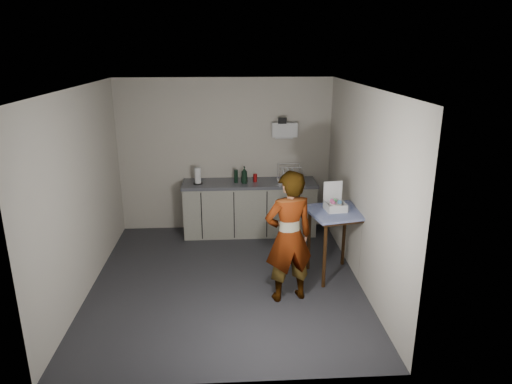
{
  "coord_description": "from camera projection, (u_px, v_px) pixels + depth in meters",
  "views": [
    {
      "loc": [
        0.07,
        -5.61,
        3.05
      ],
      "look_at": [
        0.43,
        0.45,
        1.13
      ],
      "focal_mm": 32.0,
      "sensor_mm": 36.0,
      "label": 1
    }
  ],
  "objects": [
    {
      "name": "kitchen_counter",
      "position": [
        250.0,
        209.0,
        7.77
      ],
      "size": [
        2.24,
        0.62,
        0.91
      ],
      "color": "black",
      "rests_on": "ground"
    },
    {
      "name": "bakery_box",
      "position": [
        335.0,
        204.0,
        6.14
      ],
      "size": [
        0.29,
        0.3,
        0.37
      ],
      "rotation": [
        0.0,
        0.0,
        0.11
      ],
      "color": "white",
      "rests_on": "side_table"
    },
    {
      "name": "standing_man",
      "position": [
        289.0,
        237.0,
        5.58
      ],
      "size": [
        0.7,
        0.54,
        1.69
      ],
      "primitive_type": "imported",
      "rotation": [
        0.0,
        0.0,
        3.38
      ],
      "color": "#B2A593",
      "rests_on": "ground"
    },
    {
      "name": "side_table",
      "position": [
        336.0,
        219.0,
        6.17
      ],
      "size": [
        0.88,
        0.88,
        0.96
      ],
      "rotation": [
        0.0,
        0.0,
        0.21
      ],
      "color": "#3A1D0D",
      "rests_on": "ground"
    },
    {
      "name": "wall_back",
      "position": [
        225.0,
        156.0,
        7.76
      ],
      "size": [
        3.6,
        0.02,
        2.6
      ],
      "primitive_type": "cube",
      "color": "beige",
      "rests_on": "ground"
    },
    {
      "name": "soap_bottle",
      "position": [
        244.0,
        175.0,
        7.51
      ],
      "size": [
        0.13,
        0.13,
        0.29
      ],
      "primitive_type": "imported",
      "rotation": [
        0.0,
        0.0,
        0.19
      ],
      "color": "black",
      "rests_on": "kitchen_counter"
    },
    {
      "name": "dish_rack",
      "position": [
        289.0,
        178.0,
        7.62
      ],
      "size": [
        0.41,
        0.31,
        0.29
      ],
      "color": "white",
      "rests_on": "kitchen_counter"
    },
    {
      "name": "paper_towel",
      "position": [
        198.0,
        176.0,
        7.48
      ],
      "size": [
        0.15,
        0.15,
        0.27
      ],
      "color": "black",
      "rests_on": "kitchen_counter"
    },
    {
      "name": "dark_bottle",
      "position": [
        236.0,
        176.0,
        7.55
      ],
      "size": [
        0.06,
        0.06,
        0.22
      ],
      "primitive_type": "cylinder",
      "color": "black",
      "rests_on": "kitchen_counter"
    },
    {
      "name": "ground",
      "position": [
        227.0,
        281.0,
        6.26
      ],
      "size": [
        4.0,
        4.0,
        0.0
      ],
      "primitive_type": "plane",
      "color": "#2C2C31",
      "rests_on": "ground"
    },
    {
      "name": "wall_right",
      "position": [
        361.0,
        188.0,
        5.97
      ],
      "size": [
        0.02,
        4.0,
        2.6
      ],
      "primitive_type": "cube",
      "color": "beige",
      "rests_on": "ground"
    },
    {
      "name": "ceiling",
      "position": [
        222.0,
        88.0,
        5.47
      ],
      "size": [
        3.6,
        4.0,
        0.01
      ],
      "primitive_type": "cube",
      "color": "silver",
      "rests_on": "wall_back"
    },
    {
      "name": "wall_shelf",
      "position": [
        285.0,
        130.0,
        7.61
      ],
      "size": [
        0.42,
        0.18,
        0.37
      ],
      "color": "white",
      "rests_on": "ground"
    },
    {
      "name": "soda_can",
      "position": [
        255.0,
        178.0,
        7.63
      ],
      "size": [
        0.07,
        0.07,
        0.13
      ],
      "primitive_type": "cylinder",
      "color": "red",
      "rests_on": "kitchen_counter"
    },
    {
      "name": "wall_left",
      "position": [
        83.0,
        193.0,
        5.76
      ],
      "size": [
        0.02,
        4.0,
        2.6
      ],
      "primitive_type": "cube",
      "color": "beige",
      "rests_on": "ground"
    }
  ]
}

